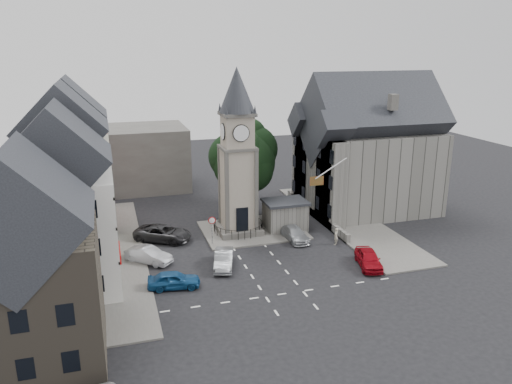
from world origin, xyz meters
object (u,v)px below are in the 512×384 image
object	(u,v)px
car_west_blue	(174,280)
pedestrian	(336,236)
clock_tower	(238,153)
car_east_red	(369,259)
stone_shelter	(285,215)

from	to	relation	value
car_west_blue	pedestrian	world-z (taller)	pedestrian
clock_tower	car_east_red	distance (m)	15.74
pedestrian	car_west_blue	bearing A→B (deg)	-27.93
clock_tower	car_east_red	xyz separation A→B (m)	(8.50, -10.99, -7.39)
stone_shelter	pedestrian	bearing A→B (deg)	-58.44
clock_tower	car_east_red	world-z (taller)	clock_tower
car_west_blue	pedestrian	xyz separation A→B (m)	(15.86, 4.40, 0.13)
car_east_red	car_west_blue	bearing A→B (deg)	-168.56
car_west_blue	pedestrian	size ratio (longest dim) A/B	2.48
stone_shelter	car_east_red	world-z (taller)	stone_shelter
clock_tower	car_west_blue	xyz separation A→B (m)	(-7.86, -10.10, -7.43)
clock_tower	car_west_blue	world-z (taller)	clock_tower
clock_tower	stone_shelter	bearing A→B (deg)	-5.84
car_west_blue	stone_shelter	bearing A→B (deg)	-44.32
clock_tower	stone_shelter	size ratio (longest dim) A/B	3.78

